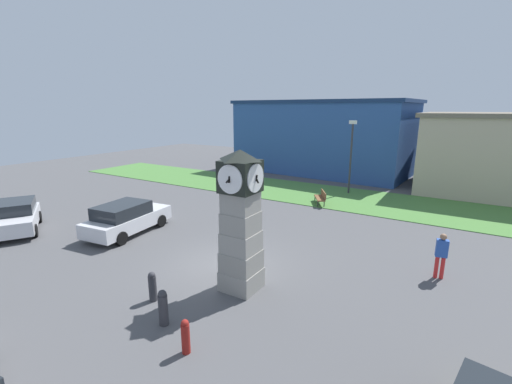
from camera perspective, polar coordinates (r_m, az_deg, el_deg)
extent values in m
plane|color=#4C4C4F|center=(14.23, -5.79, -11.93)|extent=(70.49, 70.49, 0.00)
cube|color=gray|center=(12.36, -2.44, -14.27)|extent=(1.21, 1.21, 0.70)
cube|color=gray|center=(12.04, -2.48, -11.34)|extent=(1.15, 1.15, 0.70)
cube|color=gray|center=(11.76, -2.51, -8.27)|extent=(1.10, 1.10, 0.70)
cube|color=gray|center=(11.52, -2.55, -5.05)|extent=(1.05, 1.05, 0.70)
cube|color=gray|center=(11.31, -2.59, -1.71)|extent=(1.00, 1.00, 0.70)
cube|color=black|center=(11.11, -2.63, 2.63)|extent=(1.12, 1.12, 1.05)
cylinder|color=white|center=(11.59, -1.02, 3.11)|extent=(0.92, 0.04, 0.92)
cube|color=black|center=(11.61, -0.94, 3.13)|extent=(0.06, 0.18, 0.17)
cube|color=black|center=(11.61, -0.94, 3.13)|extent=(0.04, 0.23, 0.31)
cylinder|color=white|center=(10.65, -4.39, 2.11)|extent=(0.92, 0.04, 0.92)
cube|color=black|center=(10.62, -4.49, 2.08)|extent=(0.06, 0.08, 0.21)
cube|color=black|center=(10.62, -4.49, 2.08)|extent=(0.04, 0.33, 0.17)
cylinder|color=white|center=(10.80, -0.08, 2.32)|extent=(0.04, 0.92, 0.92)
cube|color=black|center=(10.79, 0.06, 2.31)|extent=(0.08, 0.06, 0.21)
cube|color=black|center=(10.79, 0.06, 2.31)|extent=(0.19, 0.04, 0.33)
cylinder|color=white|center=(11.44, -5.05, 2.92)|extent=(0.04, 0.92, 0.92)
cube|color=black|center=(11.46, -5.17, 2.94)|extent=(0.21, 0.06, 0.10)
cube|color=black|center=(11.46, -5.17, 2.94)|extent=(0.21, 0.04, 0.32)
pyramid|color=black|center=(11.00, -2.67, 6.21)|extent=(1.18, 1.18, 0.35)
cylinder|color=#333338|center=(12.09, -16.84, -15.13)|extent=(0.26, 0.26, 0.86)
sphere|color=#333338|center=(11.88, -17.00, -13.15)|extent=(0.23, 0.23, 0.23)
cylinder|color=#333338|center=(10.83, -15.20, -18.45)|extent=(0.28, 0.28, 0.94)
sphere|color=#333338|center=(10.57, -15.38, -16.09)|extent=(0.25, 0.25, 0.25)
cylinder|color=maroon|center=(9.71, -11.64, -22.81)|extent=(0.22, 0.22, 0.83)
sphere|color=maroon|center=(9.46, -11.78, -20.64)|extent=(0.20, 0.20, 0.20)
cube|color=silver|center=(18.51, -20.52, -4.51)|extent=(2.42, 4.66, 0.70)
cube|color=#1E2328|center=(18.10, -21.44, -2.83)|extent=(2.03, 2.65, 0.61)
cylinder|color=black|center=(20.14, -19.51, -3.87)|extent=(0.30, 0.66, 0.64)
cylinder|color=black|center=(18.97, -15.57, -4.65)|extent=(0.30, 0.66, 0.64)
cylinder|color=black|center=(18.38, -25.49, -6.12)|extent=(0.30, 0.66, 0.64)
cylinder|color=black|center=(17.09, -21.55, -7.19)|extent=(0.30, 0.66, 0.64)
cube|color=silver|center=(21.26, -35.32, -3.89)|extent=(4.43, 3.75, 0.71)
cube|color=#1E2328|center=(21.39, -35.46, -2.03)|extent=(2.82, 2.69, 0.57)
cylinder|color=black|center=(20.05, -32.96, -5.43)|extent=(0.66, 0.52, 0.64)
cylinder|color=black|center=(22.40, -32.45, -3.52)|extent=(0.66, 0.52, 0.64)
cube|color=brown|center=(22.71, 10.55, -0.98)|extent=(1.24, 1.63, 0.08)
cube|color=brown|center=(22.69, 11.20, -0.37)|extent=(0.86, 1.41, 0.40)
cylinder|color=#262628|center=(23.35, 9.80, -1.11)|extent=(0.06, 0.06, 0.45)
cylinder|color=#262628|center=(22.13, 10.27, -1.97)|extent=(0.06, 0.06, 0.45)
cylinder|color=#262628|center=(23.41, 10.77, -1.12)|extent=(0.06, 0.06, 0.45)
cylinder|color=#262628|center=(22.20, 11.29, -1.97)|extent=(0.06, 0.06, 0.45)
cylinder|color=red|center=(14.65, 28.63, -11.02)|extent=(0.14, 0.14, 0.87)
cylinder|color=red|center=(14.62, 27.84, -10.96)|extent=(0.14, 0.14, 0.87)
cube|color=#264CA5|center=(14.35, 28.58, -8.23)|extent=(0.43, 0.30, 0.65)
sphere|color=#8C664C|center=(14.21, 28.79, -6.57)|extent=(0.23, 0.23, 0.23)
cylinder|color=#333338|center=(25.78, 15.48, 5.23)|extent=(0.14, 0.14, 5.07)
cube|color=silver|center=(25.54, 15.87, 11.12)|extent=(0.50, 0.24, 0.24)
cube|color=#2D5193|center=(34.64, 11.11, 8.82)|extent=(16.59, 9.29, 6.58)
cube|color=navy|center=(34.53, 11.38, 14.51)|extent=(17.09, 9.57, 0.30)
cube|color=#477A38|center=(26.13, 6.55, 0.14)|extent=(42.29, 6.43, 0.04)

